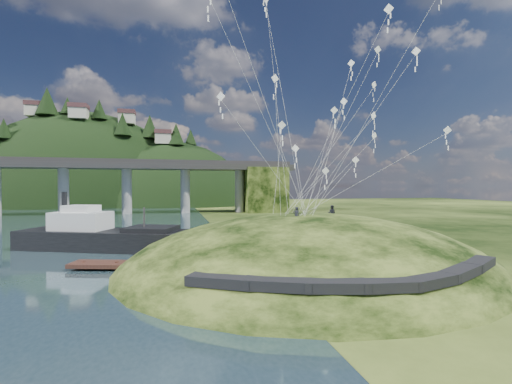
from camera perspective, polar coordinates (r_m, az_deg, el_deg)
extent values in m
plane|color=black|center=(29.40, -4.98, -14.01)|extent=(320.00, 320.00, 0.00)
ellipsoid|color=black|center=(33.73, 8.51, -14.68)|extent=(36.00, 32.00, 13.00)
cube|color=black|center=(21.02, -5.78, -14.42)|extent=(4.32, 3.62, 0.71)
cube|color=black|center=(20.08, 3.71, -14.97)|extent=(4.10, 2.97, 0.61)
cube|color=black|center=(20.27, 13.00, -14.86)|extent=(3.85, 2.37, 0.62)
cube|color=black|center=(21.39, 20.99, -14.18)|extent=(3.62, 1.83, 0.66)
cube|color=black|center=(23.32, 26.94, -12.92)|extent=(3.82, 2.27, 0.68)
cube|color=black|center=(25.96, 30.69, -11.31)|extent=(4.11, 2.97, 0.71)
cube|color=black|center=(29.11, 32.81, -9.94)|extent=(4.26, 3.43, 0.66)
cylinder|color=#999691|center=(101.93, -29.41, 0.25)|extent=(2.60, 2.60, 13.00)
cylinder|color=#999691|center=(98.84, -20.74, 0.29)|extent=(2.60, 2.60, 13.00)
cylinder|color=#999691|center=(98.13, -11.72, 0.33)|extent=(2.60, 2.60, 13.00)
cylinder|color=#999691|center=(99.86, -2.79, 0.36)|extent=(2.60, 2.60, 13.00)
cube|color=black|center=(101.53, 1.37, 0.37)|extent=(12.00, 11.00, 13.00)
ellipsoid|color=black|center=(158.75, -26.65, -4.03)|extent=(96.00, 68.00, 88.00)
ellipsoid|color=black|center=(147.13, -13.89, -5.90)|extent=(76.00, 56.00, 72.00)
cone|color=black|center=(146.91, -36.47, 8.52)|extent=(5.29, 5.29, 6.96)
cone|color=black|center=(153.12, -31.46, 12.77)|extent=(8.01, 8.01, 10.54)
cone|color=black|center=(150.37, -28.92, 12.49)|extent=(4.97, 4.97, 6.54)
cone|color=black|center=(145.65, -24.67, 12.42)|extent=(5.83, 5.83, 7.67)
cone|color=black|center=(138.30, -21.35, 10.49)|extent=(6.47, 6.47, 8.51)
cone|color=black|center=(144.29, -17.28, 10.38)|extent=(7.13, 7.13, 9.38)
cone|color=black|center=(138.60, -13.18, 9.38)|extent=(6.56, 6.56, 8.63)
cone|color=black|center=(144.28, -10.83, 8.98)|extent=(4.88, 4.88, 6.42)
cube|color=beige|center=(157.22, -32.88, 11.24)|extent=(6.00, 5.00, 4.00)
cube|color=#553132|center=(157.73, -32.89, 12.21)|extent=(6.40, 5.40, 1.60)
cube|color=beige|center=(144.62, -27.44, 11.51)|extent=(6.00, 5.00, 4.00)
cube|color=#553132|center=(145.14, -27.45, 12.56)|extent=(6.40, 5.40, 1.60)
cube|color=beige|center=(147.57, -20.71, 11.31)|extent=(6.00, 5.00, 4.00)
cube|color=#553132|center=(148.08, -20.72, 12.34)|extent=(6.40, 5.40, 1.60)
cube|color=beige|center=(139.33, -15.21, 8.50)|extent=(6.00, 5.00, 4.00)
cube|color=#553132|center=(139.71, -15.22, 9.60)|extent=(6.40, 5.40, 1.60)
cube|color=black|center=(45.28, -24.28, -7.27)|extent=(20.32, 12.46, 2.33)
cube|color=silver|center=(46.54, -27.10, -4.51)|extent=(7.31, 6.03, 2.51)
cube|color=silver|center=(46.42, -27.11, -2.63)|extent=(4.34, 3.85, 1.08)
cube|color=black|center=(42.03, -17.05, -5.89)|extent=(6.68, 6.19, 0.54)
cylinder|color=black|center=(47.72, -29.31, -1.26)|extent=(0.63, 0.63, 2.15)
cylinder|color=#2D2B2B|center=(42.31, -18.15, -4.26)|extent=(0.22, 0.22, 2.69)
cube|color=#351C15|center=(33.21, -17.24, -11.47)|extent=(14.53, 6.07, 0.36)
cylinder|color=#351C15|center=(35.75, -26.83, -11.06)|extent=(0.31, 0.31, 1.03)
cylinder|color=#351C15|center=(34.39, -22.22, -11.51)|extent=(0.31, 0.31, 1.03)
cylinder|color=#351C15|center=(33.27, -17.24, -11.91)|extent=(0.31, 0.31, 1.03)
cylinder|color=#351C15|center=(32.40, -11.94, -12.23)|extent=(0.31, 0.31, 1.03)
cylinder|color=#351C15|center=(31.82, -6.39, -12.46)|extent=(0.31, 0.31, 1.03)
imported|color=#23232F|center=(30.84, 6.73, -2.45)|extent=(0.59, 0.39, 1.61)
imported|color=#23232F|center=(35.40, 12.52, -2.15)|extent=(1.02, 1.00, 1.66)
cube|color=white|center=(36.81, 25.11, 20.47)|extent=(0.59, 0.60, 0.79)
cube|color=white|center=(36.62, 25.11, 19.63)|extent=(0.09, 0.08, 0.46)
cube|color=white|center=(36.45, 25.10, 18.79)|extent=(0.09, 0.08, 0.46)
cube|color=white|center=(36.28, 25.09, 17.94)|extent=(0.09, 0.08, 0.46)
cube|color=white|center=(38.99, 19.64, 21.46)|extent=(0.74, 0.21, 0.73)
cube|color=white|center=(38.81, 19.63, 20.73)|extent=(0.10, 0.03, 0.43)
cube|color=white|center=(38.64, 19.63, 20.00)|extent=(0.10, 0.03, 0.43)
cube|color=white|center=(38.47, 19.62, 19.26)|extent=(0.10, 0.03, 0.43)
cube|color=white|center=(35.53, 1.55, 28.91)|extent=(0.09, 0.04, 0.41)
cube|color=white|center=(35.30, 1.55, 28.19)|extent=(0.09, 0.04, 0.41)
cube|color=white|center=(35.07, 1.55, 27.46)|extent=(0.09, 0.04, 0.41)
cube|color=white|center=(34.76, 4.32, 11.05)|extent=(0.83, 0.32, 0.84)
cube|color=white|center=(34.66, 4.32, 10.05)|extent=(0.11, 0.02, 0.50)
cube|color=white|center=(34.57, 4.32, 9.05)|extent=(0.11, 0.02, 0.50)
cube|color=white|center=(34.49, 4.32, 8.04)|extent=(0.11, 0.02, 0.50)
cube|color=white|center=(41.28, 16.27, 5.15)|extent=(0.72, 0.51, 0.81)
cube|color=white|center=(41.24, 16.26, 4.32)|extent=(0.11, 0.05, 0.49)
cube|color=white|center=(41.21, 16.26, 3.49)|extent=(0.11, 0.05, 0.49)
cube|color=white|center=(41.19, 16.26, 2.67)|extent=(0.11, 0.05, 0.49)
cube|color=white|center=(36.20, 21.25, 26.56)|extent=(0.62, 0.67, 0.85)
cube|color=white|center=(35.94, 21.24, 25.67)|extent=(0.11, 0.07, 0.51)
cube|color=white|center=(35.68, 21.24, 24.76)|extent=(0.11, 0.07, 0.51)
cube|color=white|center=(35.44, 21.23, 23.85)|extent=(0.11, 0.07, 0.51)
cube|color=white|center=(33.50, 28.28, 26.08)|extent=(0.09, 0.06, 0.41)
cube|color=white|center=(33.29, 28.27, 25.29)|extent=(0.09, 0.06, 0.41)
cube|color=white|center=(41.29, 15.58, 19.97)|extent=(0.58, 0.62, 0.80)
cube|color=white|center=(41.11, 15.58, 19.22)|extent=(0.10, 0.08, 0.47)
cube|color=white|center=(40.93, 15.57, 18.46)|extent=(0.10, 0.08, 0.47)
cube|color=white|center=(40.76, 15.57, 17.70)|extent=(0.10, 0.08, 0.47)
cube|color=white|center=(38.14, 19.09, 16.54)|extent=(0.67, 0.29, 0.70)
cube|color=white|center=(38.01, 19.08, 15.81)|extent=(0.09, 0.07, 0.41)
cube|color=white|center=(37.89, 19.08, 15.08)|extent=(0.09, 0.07, 0.41)
cube|color=white|center=(37.77, 19.07, 14.35)|extent=(0.09, 0.07, 0.41)
cube|color=white|center=(37.65, 6.58, 7.22)|extent=(0.65, 0.67, 0.87)
cube|color=white|center=(37.59, 6.58, 6.26)|extent=(0.11, 0.08, 0.52)
cube|color=white|center=(37.53, 6.58, 5.30)|extent=(0.11, 0.08, 0.52)
cube|color=white|center=(37.49, 6.58, 4.34)|extent=(0.11, 0.08, 0.52)
cube|color=white|center=(29.99, 3.19, 18.38)|extent=(0.71, 0.25, 0.73)
cube|color=white|center=(29.84, 3.18, 17.42)|extent=(0.09, 0.06, 0.43)
cube|color=white|center=(29.70, 3.18, 16.46)|extent=(0.09, 0.06, 0.43)
cube|color=white|center=(29.56, 3.18, 15.49)|extent=(0.09, 0.06, 0.43)
cube|color=white|center=(40.33, 19.11, 8.85)|extent=(0.76, 0.28, 0.78)
cube|color=white|center=(40.26, 19.10, 8.06)|extent=(0.10, 0.07, 0.46)
cube|color=white|center=(40.19, 19.10, 7.27)|extent=(0.10, 0.07, 0.46)
cube|color=white|center=(40.14, 19.09, 6.48)|extent=(0.10, 0.07, 0.46)
cube|color=white|center=(34.85, 19.00, 11.95)|extent=(0.74, 0.35, 0.78)
cube|color=white|center=(34.75, 18.99, 11.05)|extent=(0.10, 0.07, 0.45)
cube|color=white|center=(34.66, 18.99, 10.14)|extent=(0.10, 0.07, 0.45)
cube|color=white|center=(34.57, 18.98, 9.24)|extent=(0.10, 0.07, 0.45)
cube|color=white|center=(40.28, 1.72, 28.79)|extent=(0.10, 0.06, 0.44)
cube|color=white|center=(40.04, 1.72, 28.11)|extent=(0.10, 0.06, 0.44)
cube|color=white|center=(39.79, 1.72, 27.42)|extent=(0.10, 0.06, 0.44)
cube|color=white|center=(32.25, 29.29, 8.97)|extent=(0.67, 0.20, 0.67)
cube|color=white|center=(32.19, 29.28, 8.13)|extent=(0.09, 0.02, 0.39)
cube|color=white|center=(32.13, 29.27, 7.28)|extent=(0.09, 0.02, 0.39)
cube|color=white|center=(32.08, 29.27, 6.42)|extent=(0.09, 0.02, 0.39)
cube|color=white|center=(37.14, 14.45, 14.40)|extent=(0.55, 0.59, 0.76)
cube|color=white|center=(37.02, 14.45, 13.58)|extent=(0.09, 0.07, 0.45)
cube|color=white|center=(36.90, 14.44, 12.76)|extent=(0.09, 0.07, 0.45)
cube|color=white|center=(36.80, 14.44, 11.92)|extent=(0.09, 0.07, 0.45)
cube|color=white|center=(30.67, 11.52, 3.48)|extent=(0.68, 0.17, 0.68)
cube|color=white|center=(30.65, 11.52, 2.58)|extent=(0.09, 0.03, 0.40)
cube|color=white|center=(30.64, 11.51, 1.67)|extent=(0.09, 0.03, 0.40)
cube|color=white|center=(30.64, 11.51, 0.77)|extent=(0.09, 0.03, 0.40)
cube|color=white|center=(28.01, -5.88, 15.56)|extent=(0.64, 0.41, 0.72)
cube|color=white|center=(27.88, -5.88, 14.55)|extent=(0.09, 0.05, 0.42)
cube|color=white|center=(27.77, -5.88, 13.52)|extent=(0.09, 0.05, 0.42)
cube|color=white|center=(27.66, -5.88, 12.49)|extent=(0.09, 0.05, 0.42)
cube|color=white|center=(39.70, 12.92, 13.15)|extent=(0.76, 0.43, 0.82)
cube|color=white|center=(39.58, 12.92, 12.31)|extent=(0.11, 0.04, 0.48)
cube|color=white|center=(39.47, 12.91, 11.47)|extent=(0.11, 0.04, 0.48)
cube|color=white|center=(39.37, 12.91, 10.63)|extent=(0.11, 0.04, 0.48)
cube|color=white|center=(31.33, -7.81, 28.85)|extent=(0.12, 0.04, 0.52)
cube|color=white|center=(31.04, -7.81, 27.82)|extent=(0.12, 0.04, 0.52)
cube|color=white|center=(30.77, -7.81, 26.77)|extent=(0.12, 0.04, 0.52)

